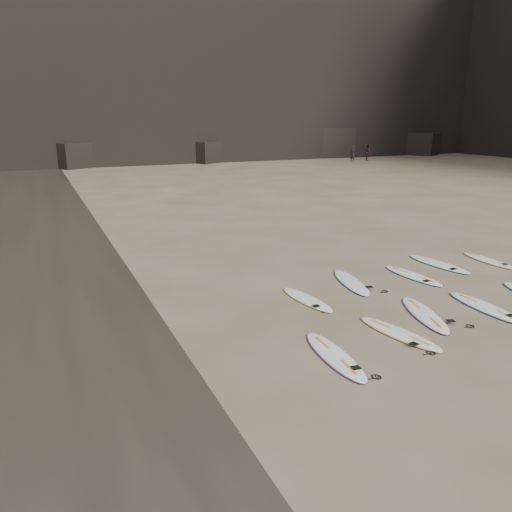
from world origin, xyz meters
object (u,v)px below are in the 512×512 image
at_px(surfboard_3, 486,307).
at_px(person_a, 352,154).
at_px(surfboard_8, 439,264).
at_px(surfboard_9, 488,260).
at_px(surfboard_5, 307,299).
at_px(surfboard_7, 413,275).
at_px(person_b, 368,152).
at_px(surfboard_1, 399,333).
at_px(surfboard_6, 351,282).
at_px(surfboard_0, 335,355).
at_px(surfboard_2, 425,314).

height_order(surfboard_3, person_a, person_a).
distance_m(surfboard_8, surfboard_9, 2.03).
xyz_separation_m(surfboard_5, surfboard_8, (6.01, 1.14, 0.01)).
relative_size(surfboard_7, person_b, 1.31).
bearing_deg(surfboard_1, surfboard_5, 96.06).
distance_m(surfboard_6, surfboard_8, 4.00).
bearing_deg(surfboard_9, person_b, 62.19).
bearing_deg(surfboard_3, person_a, 62.40).
relative_size(surfboard_6, person_a, 1.43).
bearing_deg(surfboard_7, surfboard_5, -177.56).
xyz_separation_m(surfboard_0, surfboard_5, (1.18, 3.30, -0.00)).
bearing_deg(surfboard_2, surfboard_3, 8.79).
distance_m(surfboard_3, surfboard_8, 4.16).
height_order(surfboard_1, surfboard_9, surfboard_1).
xyz_separation_m(surfboard_1, person_a, (25.83, 39.39, 0.86)).
bearing_deg(person_b, surfboard_0, -179.86).
bearing_deg(surfboard_3, surfboard_2, 172.83).
bearing_deg(surfboard_8, surfboard_0, -153.16).
bearing_deg(surfboard_2, surfboard_7, 72.50).
bearing_deg(surfboard_8, surfboard_7, -164.20).
bearing_deg(surfboard_6, person_a, 68.95).
xyz_separation_m(surfboard_3, surfboard_9, (3.83, 3.34, -0.01)).
bearing_deg(surfboard_7, surfboard_6, 169.56).
bearing_deg(person_b, surfboard_5, 178.88).
relative_size(surfboard_0, person_a, 1.39).
relative_size(surfboard_3, surfboard_5, 1.17).
height_order(surfboard_2, surfboard_6, same).
bearing_deg(surfboard_0, surfboard_6, 56.11).
xyz_separation_m(surfboard_2, surfboard_5, (-2.28, 2.26, -0.01)).
xyz_separation_m(surfboard_2, surfboard_3, (1.88, -0.32, 0.00)).
bearing_deg(surfboard_6, person_b, 66.66).
bearing_deg(surfboard_8, surfboard_3, -121.16).
bearing_deg(person_b, surfboard_8, -175.78).
xyz_separation_m(surfboard_0, surfboard_7, (5.46, 3.79, -0.00)).
xyz_separation_m(surfboard_0, surfboard_3, (5.35, 0.72, 0.00)).
bearing_deg(person_b, surfboard_6, -179.70).
xyz_separation_m(surfboard_7, surfboard_9, (3.72, 0.27, -0.00)).
bearing_deg(surfboard_5, person_b, 45.48).
bearing_deg(surfboard_7, surfboard_3, -96.09).
relative_size(surfboard_3, surfboard_6, 1.03).
height_order(surfboard_9, person_a, person_a).
relative_size(surfboard_0, surfboard_5, 1.10).
bearing_deg(surfboard_8, surfboard_2, -142.41).
height_order(surfboard_2, surfboard_9, surfboard_2).
bearing_deg(person_a, surfboard_0, -54.58).
bearing_deg(surfboard_2, surfboard_9, 46.26).
relative_size(surfboard_1, surfboard_3, 0.91).
xyz_separation_m(surfboard_0, person_b, (30.64, 40.50, 0.90)).
height_order(surfboard_3, person_b, person_b).
distance_m(surfboard_1, surfboard_6, 3.85).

